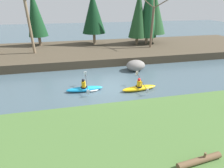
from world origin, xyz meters
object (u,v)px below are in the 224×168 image
at_px(kayaker_lead, 139,87).
at_px(driftwood_log, 199,160).
at_px(kayaker_middle, 86,88).
at_px(boulder_midstream, 136,65).

bearing_deg(kayaker_lead, driftwood_log, -97.28).
xyz_separation_m(kayaker_middle, boulder_midstream, (5.00, 3.32, 0.32)).
bearing_deg(kayaker_lead, boulder_midstream, 70.33).
bearing_deg(boulder_midstream, driftwood_log, -96.63).
distance_m(boulder_midstream, driftwood_log, 11.32).
height_order(kayaker_middle, boulder_midstream, kayaker_middle).
relative_size(kayaker_middle, boulder_midstream, 1.52).
distance_m(kayaker_lead, kayaker_middle, 4.03).
bearing_deg(kayaker_middle, driftwood_log, -65.47).
bearing_deg(kayaker_middle, boulder_midstream, 33.06).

